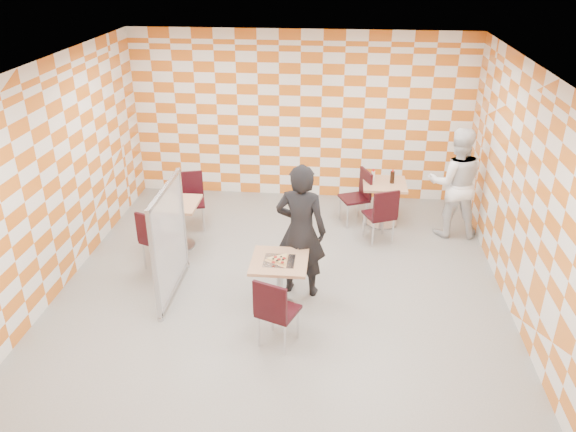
% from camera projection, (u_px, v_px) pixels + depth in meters
% --- Properties ---
extents(room_shell, '(7.00, 7.00, 7.00)m').
position_uv_depth(room_shell, '(283.00, 180.00, 7.31)').
color(room_shell, gray).
rests_on(room_shell, ground).
extents(main_table, '(0.70, 0.70, 0.75)m').
position_uv_depth(main_table, '(279.00, 277.00, 7.05)').
color(main_table, tan).
rests_on(main_table, ground).
extents(second_table, '(0.70, 0.70, 0.75)m').
position_uv_depth(second_table, '(384.00, 196.00, 9.27)').
color(second_table, tan).
rests_on(second_table, ground).
extents(empty_table, '(0.70, 0.70, 0.75)m').
position_uv_depth(empty_table, '(176.00, 217.00, 8.58)').
color(empty_table, tan).
rests_on(empty_table, ground).
extents(chair_main_front, '(0.55, 0.55, 0.92)m').
position_uv_depth(chair_main_front, '(274.00, 308.00, 6.38)').
color(chair_main_front, black).
rests_on(chair_main_front, ground).
extents(chair_second_front, '(0.56, 0.56, 0.92)m').
position_uv_depth(chair_second_front, '(382.00, 212.00, 8.65)').
color(chair_second_front, black).
rests_on(chair_second_front, ground).
extents(chair_second_side, '(0.56, 0.55, 0.92)m').
position_uv_depth(chair_second_side, '(359.00, 193.00, 9.32)').
color(chair_second_side, black).
rests_on(chair_second_side, ground).
extents(chair_empty_near, '(0.55, 0.55, 0.92)m').
position_uv_depth(chair_empty_near, '(155.00, 236.00, 7.94)').
color(chair_empty_near, black).
rests_on(chair_empty_near, ground).
extents(chair_empty_far, '(0.52, 0.53, 0.92)m').
position_uv_depth(chair_empty_far, '(191.00, 195.00, 9.22)').
color(chair_empty_far, black).
rests_on(chair_empty_far, ground).
extents(partition, '(0.08, 1.38, 1.55)m').
position_uv_depth(partition, '(170.00, 241.00, 7.31)').
color(partition, white).
rests_on(partition, ground).
extents(man_dark, '(0.73, 0.54, 1.84)m').
position_uv_depth(man_dark, '(301.00, 231.00, 7.27)').
color(man_dark, black).
rests_on(man_dark, ground).
extents(man_white, '(0.88, 0.69, 1.78)m').
position_uv_depth(man_white, '(455.00, 183.00, 8.80)').
color(man_white, white).
rests_on(man_white, ground).
extents(pizza_on_foil, '(0.40, 0.40, 0.04)m').
position_uv_depth(pizza_on_foil, '(279.00, 260.00, 6.92)').
color(pizza_on_foil, silver).
rests_on(pizza_on_foil, main_table).
extents(sport_bottle, '(0.06, 0.06, 0.20)m').
position_uv_depth(sport_bottle, '(373.00, 175.00, 9.22)').
color(sport_bottle, white).
rests_on(sport_bottle, second_table).
extents(soda_bottle, '(0.07, 0.07, 0.23)m').
position_uv_depth(soda_bottle, '(392.00, 177.00, 9.12)').
color(soda_bottle, black).
rests_on(soda_bottle, second_table).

